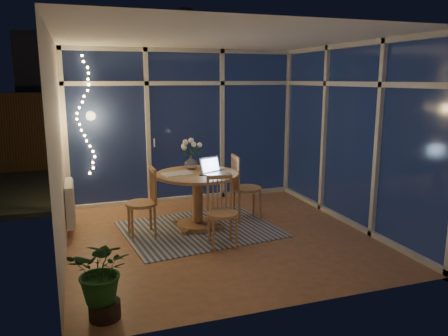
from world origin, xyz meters
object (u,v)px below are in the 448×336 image
Objects in this scene: dining_table at (198,201)px; chair_left at (141,202)px; laptop at (216,165)px; flower_vase at (191,162)px; potted_plant at (103,279)px; chair_front at (222,212)px; chair_right at (247,187)px.

chair_left reaches higher than dining_table.
laptop is 0.52m from flower_vase.
laptop is 0.45× the size of potted_plant.
laptop is at bearing 84.85° from chair_front.
flower_vase reaches higher than potted_plant.
chair_right is 0.92m from flower_vase.
laptop is at bearing 49.27° from potted_plant.
laptop reaches higher than chair_right.
laptop is 2.61m from potted_plant.
chair_left is (-0.81, -0.09, 0.08)m from dining_table.
chair_right is 1.17m from chair_front.
flower_vase is (-0.11, 1.11, 0.45)m from chair_front.
laptop is at bearing -62.69° from flower_vase.
laptop is at bearing -34.78° from dining_table.
chair_right is at bearing 9.03° from dining_table.
chair_right reaches higher than chair_left.
dining_table is 1.23× the size of chair_left.
laptop reaches higher than flower_vase.
dining_table is 1.29× the size of chair_front.
chair_left is 2.10m from potted_plant.
chair_left is 1.63m from chair_right.
chair_front is 0.81m from laptop.
chair_left is 0.95× the size of chair_right.
chair_right is (1.62, 0.22, 0.03)m from chair_left.
dining_table is at bearing -88.44° from flower_vase.
chair_right is 0.77m from laptop.
chair_right reaches higher than potted_plant.
chair_front is 2.00m from potted_plant.
chair_right is 1.11× the size of chair_front.
chair_left is 4.54× the size of flower_vase.
potted_plant is at bearing -19.07° from chair_left.
flower_vase reaches higher than chair_right.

